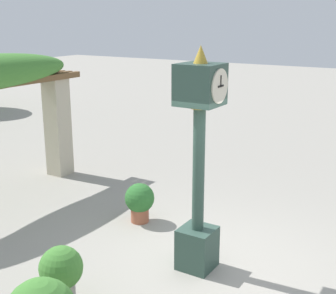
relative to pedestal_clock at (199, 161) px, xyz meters
The scene contains 4 objects.
ground_plane 1.66m from the pedestal_clock, 52.15° to the right, with size 60.00×60.00×0.00m, color gray.
pedestal_clock is the anchor object (origin of this frame).
potted_plant_near_left 2.32m from the pedestal_clock, 146.93° to the left, with size 0.57×0.57×0.76m.
potted_plant_far_right 2.23m from the pedestal_clock, 61.81° to the left, with size 0.53×0.53×0.72m.
Camera 1 is at (-5.66, -2.65, 3.55)m, focal length 50.00 mm.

